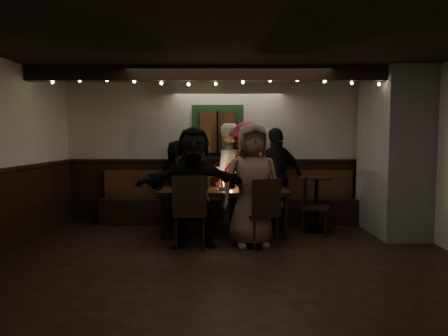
{
  "coord_description": "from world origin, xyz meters",
  "views": [
    {
      "loc": [
        -0.06,
        -4.95,
        1.54
      ],
      "look_at": [
        -0.08,
        1.6,
        1.05
      ],
      "focal_mm": 32.0,
      "sensor_mm": 36.0,
      "label": 1
    }
  ],
  "objects_px": {
    "dining_table": "(224,193)",
    "person_f": "(194,187)",
    "person_d": "(247,174)",
    "person_b": "(191,176)",
    "chair_near_right": "(263,209)",
    "person_e": "(277,177)",
    "person_a": "(178,182)",
    "high_top": "(316,196)",
    "person_g": "(252,185)",
    "chair_near_left": "(190,207)",
    "person_c": "(227,174)",
    "chair_end": "(310,202)"
  },
  "relations": [
    {
      "from": "person_f",
      "to": "person_g",
      "type": "height_order",
      "value": "person_g"
    },
    {
      "from": "person_c",
      "to": "person_g",
      "type": "xyz_separation_m",
      "value": [
        0.35,
        -1.48,
        -0.02
      ]
    },
    {
      "from": "chair_end",
      "to": "person_e",
      "type": "xyz_separation_m",
      "value": [
        -0.47,
        0.62,
        0.34
      ]
    },
    {
      "from": "person_e",
      "to": "person_f",
      "type": "height_order",
      "value": "person_e"
    },
    {
      "from": "chair_near_left",
      "to": "person_b",
      "type": "bearing_deg",
      "value": 94.36
    },
    {
      "from": "dining_table",
      "to": "person_c",
      "type": "xyz_separation_m",
      "value": [
        0.05,
        0.75,
        0.24
      ]
    },
    {
      "from": "dining_table",
      "to": "chair_near_left",
      "type": "xyz_separation_m",
      "value": [
        -0.47,
        -0.88,
        -0.08
      ]
    },
    {
      "from": "chair_near_left",
      "to": "person_g",
      "type": "bearing_deg",
      "value": 9.85
    },
    {
      "from": "chair_near_left",
      "to": "high_top",
      "type": "bearing_deg",
      "value": 29.08
    },
    {
      "from": "high_top",
      "to": "person_a",
      "type": "height_order",
      "value": "person_a"
    },
    {
      "from": "person_a",
      "to": "dining_table",
      "type": "bearing_deg",
      "value": 122.26
    },
    {
      "from": "person_c",
      "to": "person_f",
      "type": "height_order",
      "value": "person_c"
    },
    {
      "from": "person_d",
      "to": "person_f",
      "type": "distance_m",
      "value": 1.6
    },
    {
      "from": "chair_near_right",
      "to": "person_g",
      "type": "relative_size",
      "value": 0.56
    },
    {
      "from": "chair_near_right",
      "to": "high_top",
      "type": "relative_size",
      "value": 1.09
    },
    {
      "from": "person_e",
      "to": "person_f",
      "type": "xyz_separation_m",
      "value": [
        -1.35,
        -1.36,
        -0.01
      ]
    },
    {
      "from": "chair_near_left",
      "to": "person_c",
      "type": "bearing_deg",
      "value": 72.11
    },
    {
      "from": "chair_near_right",
      "to": "person_d",
      "type": "relative_size",
      "value": 0.54
    },
    {
      "from": "chair_end",
      "to": "high_top",
      "type": "relative_size",
      "value": 1.02
    },
    {
      "from": "person_f",
      "to": "dining_table",
      "type": "bearing_deg",
      "value": 55.46
    },
    {
      "from": "person_e",
      "to": "person_a",
      "type": "bearing_deg",
      "value": -28.9
    },
    {
      "from": "person_b",
      "to": "chair_near_right",
      "type": "bearing_deg",
      "value": 103.34
    },
    {
      "from": "dining_table",
      "to": "high_top",
      "type": "distance_m",
      "value": 1.56
    },
    {
      "from": "high_top",
      "to": "person_c",
      "type": "relative_size",
      "value": 0.5
    },
    {
      "from": "chair_near_left",
      "to": "person_g",
      "type": "relative_size",
      "value": 0.59
    },
    {
      "from": "dining_table",
      "to": "person_g",
      "type": "xyz_separation_m",
      "value": [
        0.4,
        -0.72,
        0.22
      ]
    },
    {
      "from": "chair_near_right",
      "to": "person_f",
      "type": "relative_size",
      "value": 0.57
    },
    {
      "from": "high_top",
      "to": "person_d",
      "type": "relative_size",
      "value": 0.5
    },
    {
      "from": "person_e",
      "to": "high_top",
      "type": "bearing_deg",
      "value": 124.17
    },
    {
      "from": "chair_near_right",
      "to": "person_a",
      "type": "height_order",
      "value": "person_a"
    },
    {
      "from": "high_top",
      "to": "person_a",
      "type": "distance_m",
      "value": 2.44
    },
    {
      "from": "dining_table",
      "to": "chair_near_left",
      "type": "height_order",
      "value": "chair_near_left"
    },
    {
      "from": "chair_near_right",
      "to": "person_f",
      "type": "height_order",
      "value": "person_f"
    },
    {
      "from": "chair_near_right",
      "to": "person_e",
      "type": "bearing_deg",
      "value": 75.51
    },
    {
      "from": "person_c",
      "to": "chair_near_right",
      "type": "bearing_deg",
      "value": 89.33
    },
    {
      "from": "chair_near_left",
      "to": "person_e",
      "type": "distance_m",
      "value": 2.07
    },
    {
      "from": "high_top",
      "to": "chair_near_left",
      "type": "bearing_deg",
      "value": -150.92
    },
    {
      "from": "chair_end",
      "to": "person_b",
      "type": "bearing_deg",
      "value": 160.73
    },
    {
      "from": "chair_near_left",
      "to": "person_a",
      "type": "bearing_deg",
      "value": 102.39
    },
    {
      "from": "chair_near_right",
      "to": "person_b",
      "type": "distance_m",
      "value": 1.93
    },
    {
      "from": "chair_near_right",
      "to": "person_b",
      "type": "bearing_deg",
      "value": 126.89
    },
    {
      "from": "person_c",
      "to": "person_a",
      "type": "bearing_deg",
      "value": -19.23
    },
    {
      "from": "chair_near_right",
      "to": "person_f",
      "type": "xyz_separation_m",
      "value": [
        -0.98,
        0.08,
        0.3
      ]
    },
    {
      "from": "person_d",
      "to": "person_a",
      "type": "bearing_deg",
      "value": -14.14
    },
    {
      "from": "chair_near_right",
      "to": "person_e",
      "type": "relative_size",
      "value": 0.57
    },
    {
      "from": "high_top",
      "to": "person_f",
      "type": "xyz_separation_m",
      "value": [
        -1.97,
        -0.98,
        0.28
      ]
    },
    {
      "from": "person_b",
      "to": "person_f",
      "type": "relative_size",
      "value": 1.01
    },
    {
      "from": "person_g",
      "to": "chair_end",
      "type": "bearing_deg",
      "value": 27.3
    },
    {
      "from": "chair_end",
      "to": "person_b",
      "type": "distance_m",
      "value": 2.13
    },
    {
      "from": "dining_table",
      "to": "person_f",
      "type": "distance_m",
      "value": 0.87
    }
  ]
}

